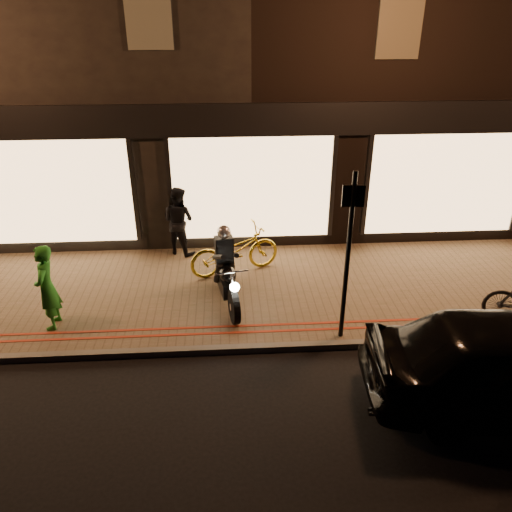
{
  "coord_description": "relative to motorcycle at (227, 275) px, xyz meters",
  "views": [
    {
      "loc": [
        -0.62,
        -6.89,
        5.32
      ],
      "look_at": [
        -0.07,
        1.52,
        1.1
      ],
      "focal_mm": 35.0,
      "sensor_mm": 36.0,
      "label": 1
    }
  ],
  "objects": [
    {
      "name": "person_dark",
      "position": [
        -1.07,
        2.31,
        0.19
      ],
      "size": [
        0.98,
        0.92,
        1.6
      ],
      "primitive_type": "imported",
      "rotation": [
        0.0,
        0.0,
        2.59
      ],
      "color": "black",
      "rests_on": "sidewalk"
    },
    {
      "name": "person_green",
      "position": [
        -3.15,
        -0.59,
        0.18
      ],
      "size": [
        0.39,
        0.59,
        1.59
      ],
      "primitive_type": "imported",
      "rotation": [
        0.0,
        0.0,
        -1.55
      ],
      "color": "#227B20",
      "rests_on": "sidewalk"
    },
    {
      "name": "red_kerb_lines",
      "position": [
        0.63,
        -0.94,
        -0.61
      ],
      "size": [
        50.0,
        0.26,
        0.01
      ],
      "color": "maroon",
      "rests_on": "sidewalk"
    },
    {
      "name": "sidewalk",
      "position": [
        0.63,
        0.51,
        -0.67
      ],
      "size": [
        50.0,
        4.0,
        0.12
      ],
      "primitive_type": "cube",
      "color": "brown",
      "rests_on": "ground"
    },
    {
      "name": "sign_post",
      "position": [
        1.98,
        -1.24,
        1.06
      ],
      "size": [
        0.35,
        0.09,
        3.0
      ],
      "rotation": [
        0.0,
        0.0,
        -0.07
      ],
      "color": "black",
      "rests_on": "sidewalk"
    },
    {
      "name": "ground",
      "position": [
        0.63,
        -1.49,
        -0.73
      ],
      "size": [
        90.0,
        90.0,
        0.0
      ],
      "primitive_type": "plane",
      "color": "black",
      "rests_on": "ground"
    },
    {
      "name": "bicycle_gold",
      "position": [
        0.19,
        1.25,
        -0.09
      ],
      "size": [
        2.11,
        1.31,
        1.05
      ],
      "primitive_type": "imported",
      "rotation": [
        0.0,
        0.0,
        1.9
      ],
      "color": "gold",
      "rests_on": "sidewalk"
    },
    {
      "name": "building_row",
      "position": [
        0.63,
        7.5,
        3.51
      ],
      "size": [
        48.0,
        10.11,
        8.5
      ],
      "color": "black",
      "rests_on": "ground"
    },
    {
      "name": "motorcycle",
      "position": [
        0.0,
        0.0,
        0.0
      ],
      "size": [
        0.67,
        1.93,
        1.59
      ],
      "rotation": [
        0.0,
        0.0,
        0.18
      ],
      "color": "black",
      "rests_on": "sidewalk"
    },
    {
      "name": "kerb_stone",
      "position": [
        0.63,
        -1.44,
        -0.67
      ],
      "size": [
        50.0,
        0.14,
        0.12
      ],
      "primitive_type": "cube",
      "color": "#59544C",
      "rests_on": "ground"
    }
  ]
}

